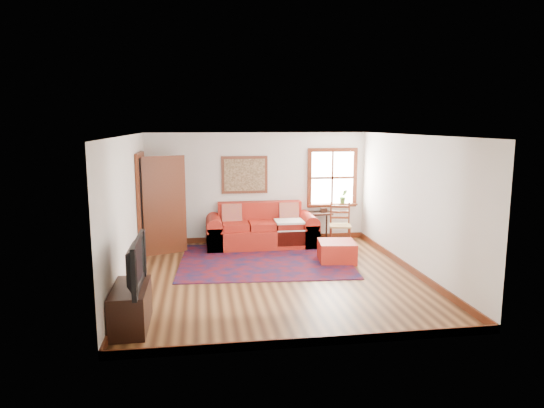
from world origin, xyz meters
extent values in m
plane|color=#432412|center=(0.00, 0.00, 0.00)|extent=(5.50, 5.50, 0.00)
cube|color=silver|center=(0.00, 2.75, 1.25)|extent=(5.00, 0.04, 2.50)
cube|color=silver|center=(0.00, -2.75, 1.25)|extent=(5.00, 0.04, 2.50)
cube|color=silver|center=(-2.50, 0.00, 1.25)|extent=(0.04, 5.50, 2.50)
cube|color=silver|center=(2.50, 0.00, 1.25)|extent=(0.04, 5.50, 2.50)
cube|color=white|center=(0.00, 0.00, 2.50)|extent=(5.00, 5.50, 0.04)
cube|color=#5F2814|center=(0.00, 2.73, 0.06)|extent=(5.00, 0.03, 0.12)
cube|color=#5F2814|center=(-2.48, 0.00, 0.06)|extent=(0.03, 5.50, 0.12)
cube|color=#5F2814|center=(2.48, 0.00, 0.06)|extent=(0.03, 5.50, 0.12)
cube|color=white|center=(1.75, 2.73, 1.45)|extent=(1.00, 0.02, 1.20)
cube|color=#5F2814|center=(1.75, 2.72, 2.09)|extent=(1.18, 0.06, 0.09)
cube|color=#5F2814|center=(1.75, 2.72, 0.80)|extent=(1.18, 0.06, 0.09)
cube|color=#5F2814|center=(1.21, 2.72, 1.45)|extent=(0.09, 0.06, 1.20)
cube|color=#5F2814|center=(2.29, 2.72, 1.45)|extent=(0.09, 0.06, 1.20)
cube|color=#5F2814|center=(1.75, 2.72, 1.45)|extent=(1.00, 0.04, 0.05)
cube|color=#5F2814|center=(1.75, 2.65, 0.83)|extent=(1.15, 0.20, 0.04)
imported|color=#3E6E26|center=(2.00, 2.63, 1.01)|extent=(0.18, 0.15, 0.33)
cube|color=black|center=(-2.49, 1.60, 1.02)|extent=(0.02, 0.90, 2.05)
cube|color=#5F2814|center=(-2.46, 1.11, 1.02)|extent=(0.06, 0.09, 2.05)
cube|color=#5F2814|center=(-2.46, 2.10, 1.02)|extent=(0.06, 0.09, 2.05)
cube|color=#5F2814|center=(-2.46, 1.60, 2.09)|extent=(0.06, 1.08, 0.09)
cube|color=#5F2814|center=(-2.04, 1.90, 1.02)|extent=(0.86, 0.35, 2.05)
cube|color=silver|center=(-2.04, 1.90, 1.13)|extent=(0.56, 0.22, 1.33)
cube|color=#5F2814|center=(-0.30, 2.73, 1.55)|extent=(1.05, 0.04, 0.85)
cube|color=tan|center=(-0.30, 2.69, 1.55)|extent=(0.92, 0.03, 0.72)
cube|color=#610D14|center=(-0.06, 1.06, 0.01)|extent=(3.49, 2.87, 0.02)
cube|color=#AC2216|center=(0.02, 2.22, 0.21)|extent=(2.43, 1.00, 0.42)
cube|color=#AC2216|center=(0.02, 2.58, 0.69)|extent=(1.89, 0.27, 0.53)
cube|color=#AC2216|center=(-1.02, 2.22, 0.26)|extent=(0.34, 1.00, 0.53)
cube|color=#AC2216|center=(1.07, 2.22, 0.26)|extent=(0.34, 1.00, 0.53)
cube|color=orange|center=(-0.62, 2.41, 0.72)|extent=(0.44, 0.22, 0.46)
cube|color=orange|center=(0.67, 2.41, 0.72)|extent=(0.44, 0.22, 0.46)
cube|color=silver|center=(0.61, 2.03, 0.59)|extent=(0.61, 0.55, 0.04)
cube|color=#AC2216|center=(1.34, 0.82, 0.20)|extent=(0.78, 0.78, 0.40)
cube|color=black|center=(1.38, 2.48, 0.67)|extent=(0.57, 0.43, 0.04)
cylinder|color=black|center=(1.14, 2.31, 0.32)|extent=(0.04, 0.04, 0.65)
cylinder|color=black|center=(1.62, 2.31, 0.32)|extent=(0.04, 0.04, 0.65)
cylinder|color=black|center=(1.14, 2.65, 0.32)|extent=(0.04, 0.04, 0.65)
cylinder|color=black|center=(1.62, 2.65, 0.32)|extent=(0.04, 0.04, 0.65)
cube|color=tan|center=(1.71, 1.87, 0.49)|extent=(0.55, 0.53, 0.04)
cylinder|color=#5F2814|center=(1.47, 1.73, 0.23)|extent=(0.04, 0.04, 0.47)
cylinder|color=#5F2814|center=(1.86, 1.64, 0.23)|extent=(0.04, 0.04, 0.47)
cylinder|color=#5F2814|center=(1.56, 2.09, 0.49)|extent=(0.04, 0.04, 0.98)
cylinder|color=#5F2814|center=(1.95, 2.00, 0.49)|extent=(0.04, 0.04, 0.98)
cube|color=#5F2814|center=(1.76, 2.05, 0.76)|extent=(0.39, 0.12, 0.29)
cube|color=black|center=(-2.26, -1.82, 0.28)|extent=(0.46, 1.02, 0.56)
imported|color=black|center=(-2.24, -1.86, 0.89)|extent=(0.15, 1.15, 0.66)
cylinder|color=silver|center=(-2.21, -1.48, 0.65)|extent=(0.12, 0.12, 0.18)
cylinder|color=#FFA53F|center=(-2.21, -1.48, 0.62)|extent=(0.07, 0.07, 0.12)
camera|label=1|loc=(-1.30, -8.17, 2.69)|focal=32.00mm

